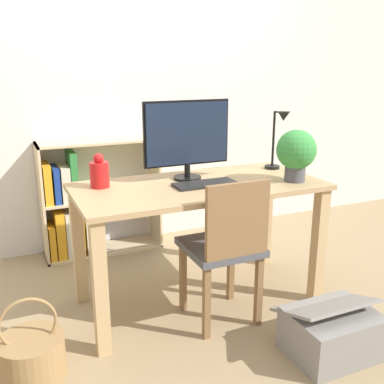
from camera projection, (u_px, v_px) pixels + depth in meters
The scene contains 12 objects.
ground_plane at pixel (198, 299), 2.85m from camera, with size 10.00×10.00×0.00m, color #997F5B.
wall_back at pixel (136, 82), 3.53m from camera, with size 8.00×0.05×2.60m.
desk at pixel (199, 206), 2.67m from camera, with size 1.46×0.70×0.76m.
monitor at pixel (187, 136), 2.67m from camera, with size 0.54×0.17×0.48m.
keyboard at pixel (205, 184), 2.60m from camera, with size 0.37×0.15×0.02m.
vase at pixel (99, 173), 2.54m from camera, with size 0.11×0.11×0.20m.
desk_lamp at pixel (279, 135), 2.91m from camera, with size 0.10×0.19×0.39m.
potted_plant at pixel (296, 152), 2.65m from camera, with size 0.24×0.24×0.31m.
chair at pixel (226, 245), 2.47m from camera, with size 0.40×0.40×0.86m.
bookshelf at pixel (80, 208), 3.42m from camera, with size 0.90×0.28×0.89m.
basket at pixel (32, 355), 2.12m from camera, with size 0.31×0.31×0.41m.
storage_box at pixel (331, 331), 2.29m from camera, with size 0.45×0.41×0.31m.
Camera 1 is at (-1.07, -2.31, 1.44)m, focal length 42.00 mm.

